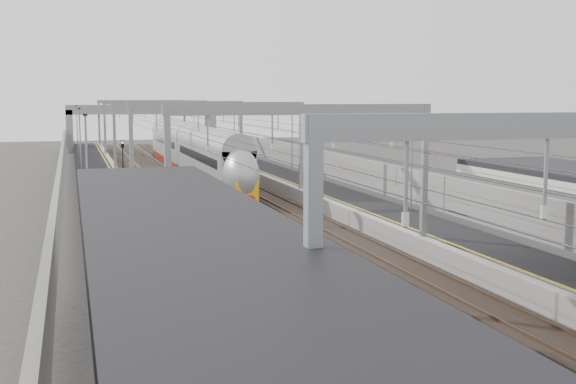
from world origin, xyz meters
TOP-DOWN VIEW (x-y plane):
  - platform_left at (-8.00, 45.00)m, footprint 4.00×120.00m
  - platform_right at (8.00, 45.00)m, footprint 4.00×120.00m
  - tracks at (0.00, 45.00)m, footprint 11.40×140.00m
  - overhead_line at (0.00, 51.62)m, footprint 13.00×140.00m
  - canopy_left at (-8.02, 2.99)m, footprint 4.40×30.00m
  - overbridge at (0.00, 100.00)m, footprint 22.00×2.20m
  - wall_left at (-11.20, 45.00)m, footprint 0.30×120.00m
  - wall_right at (11.20, 45.00)m, footprint 0.30×120.00m
  - train at (1.50, 62.20)m, footprint 2.68×48.80m
  - signal_green at (-5.20, 67.55)m, footprint 0.32×0.32m
  - signal_red_near at (3.20, 64.49)m, footprint 0.32×0.32m
  - signal_red_far at (5.40, 68.51)m, footprint 0.32×0.32m

SIDE VIEW (x-z plane):
  - tracks at x=0.00m, z-range -0.05..0.15m
  - platform_left at x=-8.00m, z-range 0.00..1.00m
  - platform_right at x=8.00m, z-range 0.00..1.00m
  - wall_left at x=-11.20m, z-range 0.00..3.20m
  - wall_right at x=11.20m, z-range 0.00..3.20m
  - train at x=1.50m, z-range -0.04..4.20m
  - signal_green at x=-5.20m, z-range 0.68..4.15m
  - signal_red_near at x=3.20m, z-range 0.68..4.15m
  - signal_red_far at x=5.40m, z-range 0.68..4.15m
  - canopy_left at x=-8.02m, z-range 2.97..7.21m
  - overbridge at x=0.00m, z-range 1.86..8.76m
  - overhead_line at x=0.00m, z-range 2.84..9.44m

